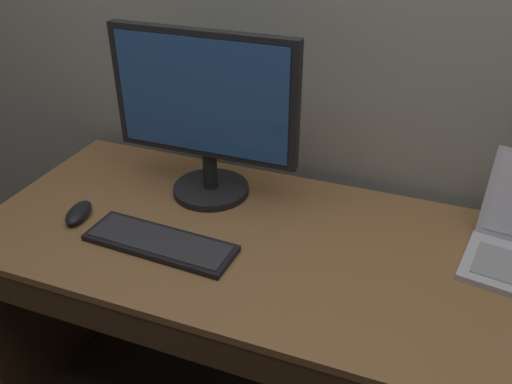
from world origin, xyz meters
name	(u,v)px	position (x,y,z in m)	size (l,w,h in m)	color
desk	(301,314)	(0.00, -0.02, 0.51)	(1.79, 0.71, 0.73)	olive
external_monitor	(205,112)	(-0.35, 0.15, 0.99)	(0.54, 0.23, 0.49)	black
wired_keyboard	(160,243)	(-0.36, -0.12, 0.73)	(0.41, 0.15, 0.02)	black
computer_mouse	(79,213)	(-0.64, -0.09, 0.74)	(0.06, 0.12, 0.03)	black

